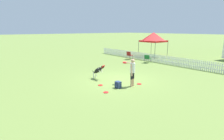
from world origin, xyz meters
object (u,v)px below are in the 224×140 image
(leaping_dog, at_px, (98,70))
(folding_chair_blue_left, at_px, (147,58))
(handler_person, at_px, (132,69))
(frisbee_midfield, at_px, (106,92))
(frisbee_near_handler, at_px, (139,84))
(backpack_on_grass, at_px, (118,85))
(canopy_tent_main, at_px, (154,37))
(frisbee_near_dog, at_px, (100,85))
(folding_chair_center, at_px, (129,55))

(leaping_dog, distance_m, folding_chair_blue_left, 7.23)
(handler_person, xyz_separation_m, leaping_dog, (-2.47, -0.60, -0.41))
(handler_person, height_order, frisbee_midfield, handler_person)
(handler_person, xyz_separation_m, folding_chair_blue_left, (-4.12, 6.43, -0.54))
(frisbee_near_handler, height_order, frisbee_midfield, same)
(backpack_on_grass, height_order, canopy_tent_main, canopy_tent_main)
(canopy_tent_main, bearing_deg, frisbee_near_dog, -65.93)
(frisbee_near_handler, distance_m, frisbee_midfield, 2.43)
(frisbee_near_dog, bearing_deg, frisbee_midfield, -22.67)
(folding_chair_blue_left, bearing_deg, frisbee_near_dog, 95.47)
(handler_person, bearing_deg, canopy_tent_main, 18.64)
(canopy_tent_main, bearing_deg, folding_chair_blue_left, -58.81)
(canopy_tent_main, bearing_deg, backpack_on_grass, -60.88)
(canopy_tent_main, bearing_deg, handler_person, -57.90)
(leaping_dog, xyz_separation_m, folding_chair_center, (-4.19, 7.07, -0.08))
(handler_person, relative_size, folding_chair_center, 1.85)
(frisbee_near_handler, relative_size, canopy_tent_main, 0.09)
(handler_person, bearing_deg, folding_chair_blue_left, 19.17)
(frisbee_near_dog, xyz_separation_m, frisbee_midfield, (1.16, -0.48, 0.00))
(leaping_dog, bearing_deg, canopy_tent_main, -173.45)
(handler_person, xyz_separation_m, frisbee_near_handler, (0.04, 0.63, -1.00))
(leaping_dog, xyz_separation_m, frisbee_near_handler, (2.51, 1.23, -0.58))
(backpack_on_grass, bearing_deg, handler_person, 72.05)
(handler_person, bearing_deg, frisbee_near_handler, -17.13)
(folding_chair_center, xyz_separation_m, canopy_tent_main, (0.24, 3.75, 1.79))
(frisbee_near_handler, xyz_separation_m, frisbee_midfield, (-0.14, -2.43, 0.00))
(folding_chair_blue_left, bearing_deg, canopy_tent_main, -73.59)
(frisbee_near_dog, bearing_deg, handler_person, 46.17)
(handler_person, distance_m, canopy_tent_main, 12.13)
(leaping_dog, distance_m, frisbee_near_dog, 1.52)
(frisbee_midfield, xyz_separation_m, canopy_tent_main, (-6.31, 12.02, 2.29))
(backpack_on_grass, height_order, folding_chair_center, folding_chair_center)
(canopy_tent_main, bearing_deg, leaping_dog, -69.99)
(handler_person, xyz_separation_m, backpack_on_grass, (-0.26, -0.81, -0.82))
(frisbee_midfield, distance_m, backpack_on_grass, 1.01)
(backpack_on_grass, bearing_deg, folding_chair_center, 131.27)
(handler_person, relative_size, frisbee_near_dog, 6.02)
(handler_person, bearing_deg, frisbee_near_dog, 122.72)
(frisbee_near_handler, xyz_separation_m, canopy_tent_main, (-6.45, 9.59, 2.29))
(handler_person, distance_m, folding_chair_blue_left, 7.65)
(handler_person, xyz_separation_m, frisbee_midfield, (-0.10, -1.80, -1.00))
(folding_chair_blue_left, distance_m, canopy_tent_main, 4.80)
(frisbee_midfield, distance_m, canopy_tent_main, 13.77)
(frisbee_near_handler, bearing_deg, frisbee_midfield, -93.30)
(handler_person, relative_size, leaping_dog, 1.37)
(folding_chair_center, bearing_deg, backpack_on_grass, 122.34)
(backpack_on_grass, bearing_deg, leaping_dog, 174.61)
(folding_chair_center, bearing_deg, leaping_dog, 111.68)
(leaping_dog, distance_m, frisbee_near_handler, 2.86)
(handler_person, bearing_deg, leaping_dog, 90.31)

